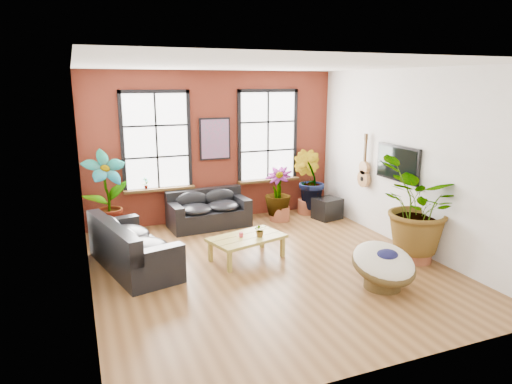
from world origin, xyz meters
TOP-DOWN VIEW (x-y plane):
  - room at (0.00, 0.15)m, footprint 6.04×6.54m
  - sofa_back at (-0.34, 2.72)m, footprint 1.86×1.00m
  - sofa_left at (-2.29, 0.85)m, footprint 1.44×2.39m
  - coffee_table at (-0.22, 0.50)m, footprint 1.53×1.12m
  - papasan_chair at (1.37, -1.47)m, footprint 1.06×1.08m
  - poster at (0.00, 3.18)m, footprint 0.74×0.06m
  - tv_wall_unit at (2.93, 0.60)m, footprint 0.13×1.86m
  - media_box at (2.51, 2.21)m, footprint 0.71×0.63m
  - pot_back_left at (-2.50, 2.61)m, footprint 0.63×0.63m
  - pot_back_right at (2.29, 2.81)m, footprint 0.62×0.62m
  - pot_right_wall at (2.66, -0.77)m, footprint 0.58×0.58m
  - pot_mid at (1.37, 2.51)m, footprint 0.59×0.59m
  - floor_plant_back_left at (-2.52, 2.64)m, footprint 1.06×0.86m
  - floor_plant_back_right at (2.29, 2.79)m, footprint 0.98×1.02m
  - floor_plant_right_wall at (2.62, -0.78)m, footprint 2.11×2.08m
  - floor_plant_mid at (1.34, 2.54)m, footprint 0.90×0.90m
  - table_plant at (0.00, 0.40)m, footprint 0.26×0.23m
  - sill_plant_left at (-1.65, 3.13)m, footprint 0.17×0.17m
  - sill_plant_right at (1.70, 3.13)m, footprint 0.19×0.19m

SIDE VIEW (x-z plane):
  - pot_mid at x=1.37m, z-range 0.00..0.35m
  - pot_back_right at x=2.29m, z-range 0.00..0.36m
  - pot_right_wall at x=2.66m, z-range 0.00..0.40m
  - pot_back_left at x=-2.50m, z-range 0.00..0.40m
  - media_box at x=2.51m, z-range 0.00..0.51m
  - sofa_back at x=-0.34m, z-range -0.04..0.79m
  - coffee_table at x=-0.22m, z-range 0.13..0.65m
  - papasan_chair at x=1.37m, z-range 0.01..0.78m
  - sofa_left at x=-2.29m, z-range -0.04..0.84m
  - table_plant at x=0.00m, z-range 0.44..0.70m
  - floor_plant_mid at x=1.34m, z-range 0.14..1.28m
  - floor_plant_back_right at x=2.29m, z-range 0.15..1.60m
  - floor_plant_back_left at x=-2.52m, z-range 0.15..1.90m
  - sill_plant_left at x=-1.65m, z-range 0.90..1.17m
  - sill_plant_right at x=1.70m, z-range 0.90..1.17m
  - floor_plant_right_wall at x=2.62m, z-range 0.16..1.94m
  - tv_wall_unit at x=2.93m, z-range 0.94..2.14m
  - room at x=0.00m, z-range -0.02..3.52m
  - poster at x=0.00m, z-range 1.46..2.44m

